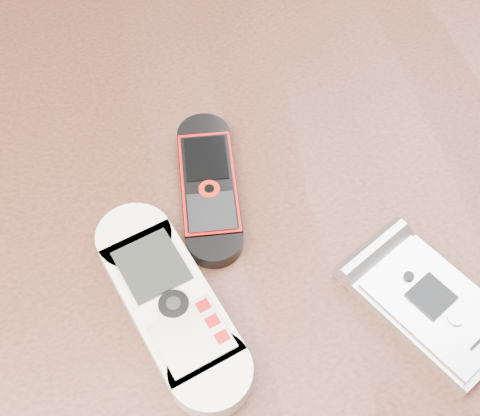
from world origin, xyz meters
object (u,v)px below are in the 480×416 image
nokia_white (170,302)px  nokia_black_red (209,186)px  table (234,286)px  motorola_razr (432,305)px

nokia_white → nokia_black_red: 0.09m
nokia_white → table: bearing=30.7°
nokia_white → motorola_razr: size_ratio=1.39×
table → nokia_black_red: nokia_black_red is taller
table → nokia_white: (-0.05, -0.06, 0.11)m
table → nokia_white: bearing=-131.6°
motorola_razr → nokia_black_red: bearing=105.7°
table → nokia_black_red: bearing=115.3°
table → motorola_razr: motorola_razr is taller
table → motorola_razr: (0.11, -0.10, 0.11)m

